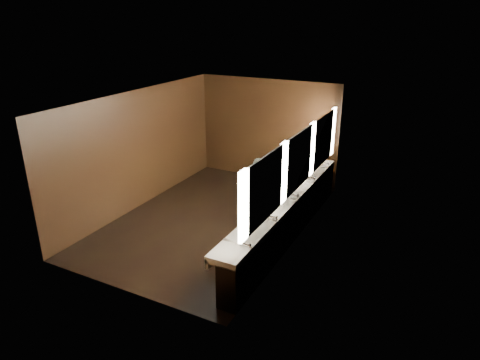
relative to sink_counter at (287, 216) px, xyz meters
name	(u,v)px	position (x,y,z in m)	size (l,w,h in m)	color
floor	(213,220)	(-1.79, 0.00, -0.50)	(6.00, 6.00, 0.00)	black
ceiling	(210,98)	(-1.79, 0.00, 2.30)	(4.00, 6.00, 0.02)	#2D2D2B
wall_back	(267,130)	(-1.79, 3.00, 0.90)	(4.00, 0.02, 2.80)	black
wall_front	(116,217)	(-1.79, -3.00, 0.90)	(4.00, 0.02, 2.80)	black
wall_left	(139,149)	(-3.79, 0.00, 0.90)	(0.02, 6.00, 2.80)	black
wall_right	(299,177)	(0.21, 0.00, 0.90)	(0.02, 6.00, 2.80)	black
sink_counter	(287,216)	(0.00, 0.00, 0.00)	(0.55, 5.40, 1.01)	black
mirror_band	(299,160)	(0.19, 0.00, 1.25)	(0.06, 5.03, 1.15)	white
person	(257,198)	(-0.58, -0.24, 0.38)	(0.64, 0.42, 1.75)	#92D0DA
trash_bin	(240,264)	(-0.22, -1.72, -0.23)	(0.34, 0.34, 0.52)	black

